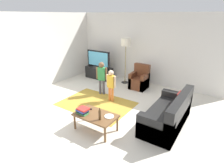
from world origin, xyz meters
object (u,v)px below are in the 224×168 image
Objects in this scene: tv at (98,59)px; coffee_table at (96,116)px; floor_lamp at (126,45)px; tv_stand at (99,73)px; child_near_tv at (102,75)px; book_stack at (83,111)px; armchair at (140,80)px; plate at (109,116)px; child_center at (111,83)px; bottle at (100,115)px; couch at (170,115)px; tv_remote at (89,109)px.

tv reaches higher than coffee_table.
tv_stand is at bearing -172.87° from floor_lamp.
child_near_tv reaches higher than book_stack.
book_stack is (0.03, -3.17, 0.19)m from armchair.
floor_lamp is at bearing 165.55° from armchair.
coffee_table is at bearing -162.66° from plate.
tv is at bearing 131.17° from plate.
child_center is 3.53× the size of bottle.
plate is (1.38, -3.13, -1.12)m from floor_lamp.
plate is at bearing -49.00° from child_near_tv.
couch is at bearing 39.30° from coffee_table.
couch is at bearing 46.96° from bottle.
armchair reaches higher than book_stack.
tv reaches higher than child_center.
tv is 2.29m from child_center.
tv_stand is 1.09× the size of tv.
book_stack is 1.76× the size of tv_remote.
book_stack reaches higher than tv_remote.
bottle is at bearing -63.83° from child_center.
child_near_tv reaches higher than plate.
bottle is (0.51, 0.01, 0.05)m from book_stack.
floor_lamp is at bearing 75.55° from tv_remote.
armchair is at bearing 55.74° from child_near_tv.
child_center is (-0.27, -1.52, 0.32)m from armchair.
tv reaches higher than bottle.
child_near_tv is 3.84× the size of book_stack.
child_near_tv is (-0.10, -1.43, -0.86)m from floor_lamp.
couch reaches higher than bottle.
child_near_tv is at bearing -49.06° from tv_stand.
plate is at bearing 65.50° from bottle.
book_stack is at bearing -89.53° from armchair.
bottle is at bearing -69.18° from floor_lamp.
armchair is 5.29× the size of tv_remote.
child_near_tv reaches higher than child_center.
plate is (0.32, 0.10, 0.06)m from coffee_table.
coffee_table is at bearing -84.12° from armchair.
child_center reaches higher than plate.
tv_stand is at bearing 121.72° from book_stack.
coffee_table is (1.06, -3.23, -1.17)m from floor_lamp.
coffee_table is (2.27, -3.06, -0.48)m from tv.
floor_lamp is 5.96× the size of book_stack.
tv_remote is 0.77× the size of plate.
tv is at bearing -171.90° from floor_lamp.
child_center reaches higher than bottle.
couch is 2.00× the size of armchair.
couch is at bearing 44.05° from plate.
plate reaches higher than tv_remote.
tv_remote is at bearing -76.45° from floor_lamp.
tv_stand is at bearing 152.34° from couch.
bottle is (1.38, -1.92, -0.15)m from child_near_tv.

